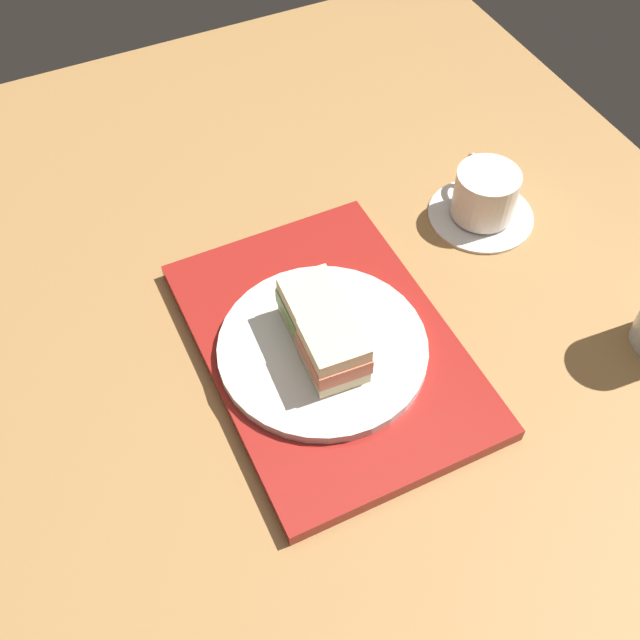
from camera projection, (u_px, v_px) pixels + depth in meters
ground_plane at (379, 364)px, 87.22cm from camera, size 140.00×100.00×3.00cm
serving_tray at (328, 347)px, 85.73cm from camera, size 37.58×26.40×1.82cm
sandwich_plate at (323, 348)px, 83.76cm from camera, size 23.05×23.05×1.20cm
sandwich_near at (312, 308)px, 82.93cm from camera, size 7.03×6.43×5.47cm
sandwich_far at (334, 352)px, 79.29cm from camera, size 7.03×6.33×5.54cm
coffee_cup at (484, 198)px, 97.25cm from camera, size 13.61×13.61×7.16cm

